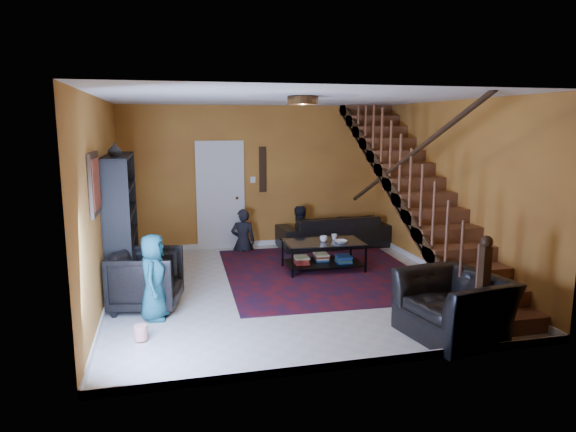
{
  "coord_description": "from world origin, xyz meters",
  "views": [
    {
      "loc": [
        -1.78,
        -7.29,
        2.45
      ],
      "look_at": [
        0.1,
        0.4,
        1.02
      ],
      "focal_mm": 32.0,
      "sensor_mm": 36.0,
      "label": 1
    }
  ],
  "objects_px": {
    "sofa": "(333,231)",
    "armchair_left": "(147,279)",
    "bookshelf": "(122,224)",
    "coffee_table": "(323,253)",
    "armchair_right": "(454,306)"
  },
  "relations": [
    {
      "from": "sofa",
      "to": "armchair_left",
      "type": "relative_size",
      "value": 2.5
    },
    {
      "from": "armchair_right",
      "to": "coffee_table",
      "type": "distance_m",
      "value": 3.04
    },
    {
      "from": "coffee_table",
      "to": "sofa",
      "type": "bearing_deg",
      "value": 65.74
    },
    {
      "from": "bookshelf",
      "to": "coffee_table",
      "type": "bearing_deg",
      "value": 2.24
    },
    {
      "from": "bookshelf",
      "to": "armchair_right",
      "type": "height_order",
      "value": "bookshelf"
    },
    {
      "from": "bookshelf",
      "to": "sofa",
      "type": "height_order",
      "value": "bookshelf"
    },
    {
      "from": "bookshelf",
      "to": "armchair_right",
      "type": "bearing_deg",
      "value": -36.6
    },
    {
      "from": "sofa",
      "to": "armchair_right",
      "type": "distance_m",
      "value": 4.55
    },
    {
      "from": "armchair_left",
      "to": "coffee_table",
      "type": "height_order",
      "value": "armchair_left"
    },
    {
      "from": "bookshelf",
      "to": "armchair_right",
      "type": "distance_m",
      "value": 4.82
    },
    {
      "from": "sofa",
      "to": "armchair_left",
      "type": "distance_m",
      "value": 4.49
    },
    {
      "from": "bookshelf",
      "to": "armchair_left",
      "type": "height_order",
      "value": "bookshelf"
    },
    {
      "from": "sofa",
      "to": "armchair_left",
      "type": "xyz_separation_m",
      "value": [
        -3.55,
        -2.75,
        0.08
      ]
    },
    {
      "from": "coffee_table",
      "to": "armchair_right",
      "type": "bearing_deg",
      "value": -77.81
    },
    {
      "from": "sofa",
      "to": "coffee_table",
      "type": "height_order",
      "value": "sofa"
    }
  ]
}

